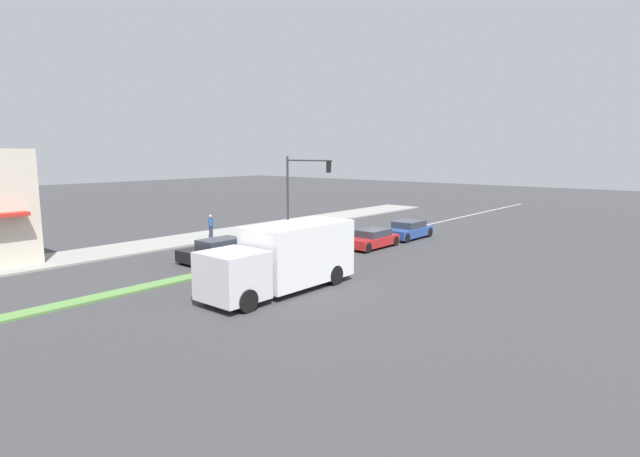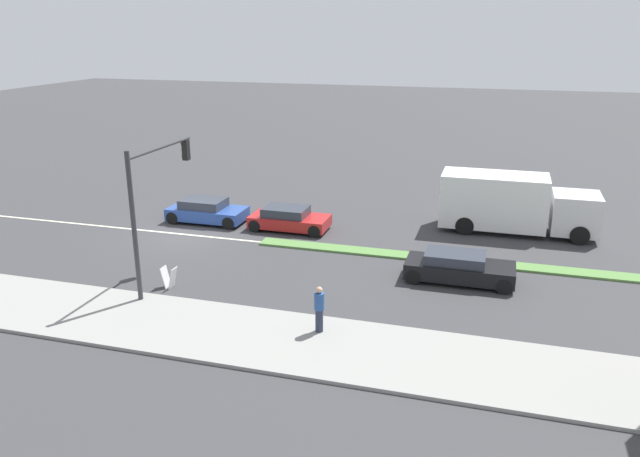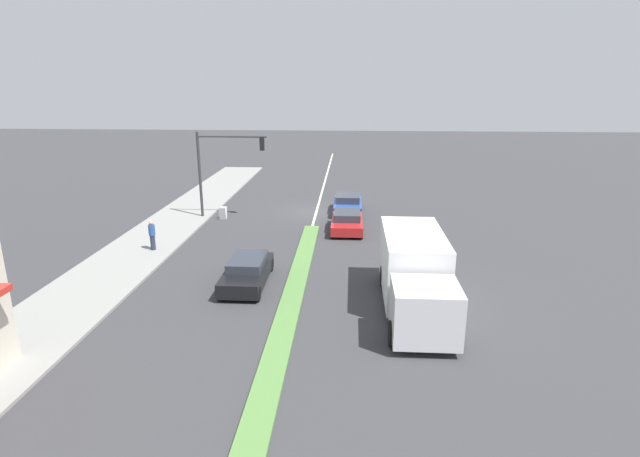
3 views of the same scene
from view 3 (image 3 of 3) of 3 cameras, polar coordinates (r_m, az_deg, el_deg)
name	(u,v)px [view 3 (image 3 of 3)]	position (r m, az deg, el deg)	size (l,w,h in m)	color
ground_plane	(282,336)	(18.39, -4.39, -12.11)	(160.00, 160.00, 0.00)	#38383A
sidewalk_right	(32,333)	(21.10, -30.03, -10.32)	(4.00, 73.00, 0.12)	gray
lane_marking_center	(316,212)	(35.19, -0.41, 1.95)	(0.16, 60.00, 0.01)	beige
traffic_signal_main	(220,160)	(33.39, -11.32, 7.67)	(4.59, 0.34, 5.60)	#333338
pedestrian	(152,235)	(28.03, -18.64, -0.67)	(0.34, 0.34, 1.61)	#282D42
warning_aframe_sign	(223,213)	(33.70, -11.03, 1.73)	(0.45, 0.53, 0.84)	silver
delivery_truck	(415,273)	(20.26, 10.81, -5.03)	(2.44, 7.50, 2.87)	silver
hatchback_red	(347,222)	(30.55, 3.11, 0.79)	(1.89, 3.94, 1.17)	#AD1E1E
suv_black	(247,272)	(22.71, -8.33, -4.89)	(1.78, 4.30, 1.20)	black
coupe_blue	(348,204)	(34.95, 3.19, 2.83)	(1.92, 4.02, 1.24)	#284793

